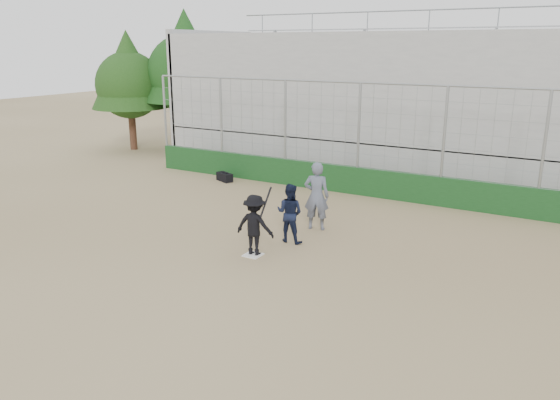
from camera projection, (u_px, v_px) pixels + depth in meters
The scene contains 10 objects.
ground at pixel (253, 255), 14.15m from camera, with size 90.00×90.00×0.00m, color brown.
home_plate at pixel (253, 255), 14.15m from camera, with size 0.44×0.44×0.02m, color white.
backstop at pixel (357, 168), 19.72m from camera, with size 18.10×0.25×4.04m.
bleachers at pixel (403, 102), 23.31m from camera, with size 20.25×6.70×6.98m.
tree_left at pixel (186, 63), 27.40m from camera, with size 4.48×4.48×7.00m.
tree_right at pixel (129, 76), 27.52m from camera, with size 3.84×3.84×6.00m.
batter_at_plate at pixel (255, 225), 14.01m from camera, with size 1.09×0.78×1.77m.
catcher_crouched at pixel (290, 223), 14.97m from camera, with size 0.82×0.65×1.13m.
umpire at pixel (316, 199), 15.94m from camera, with size 0.74×0.49×1.83m, color #555B6C.
equipment_bag at pixel (225, 177), 21.83m from camera, with size 0.85×0.62×0.37m.
Camera 1 is at (7.21, -11.10, 5.26)m, focal length 35.00 mm.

